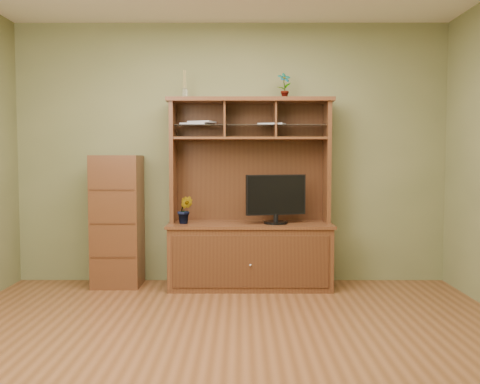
{
  "coord_description": "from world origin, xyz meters",
  "views": [
    {
      "loc": [
        0.1,
        -3.63,
        1.3
      ],
      "look_at": [
        0.09,
        1.2,
        0.99
      ],
      "focal_mm": 40.0,
      "sensor_mm": 36.0,
      "label": 1
    }
  ],
  "objects": [
    {
      "name": "orchid_plant",
      "position": [
        -0.45,
        1.65,
        0.79
      ],
      "size": [
        0.16,
        0.14,
        0.28
      ],
      "primitive_type": "imported",
      "rotation": [
        0.0,
        0.0,
        -0.1
      ],
      "color": "#2B5C1F",
      "rests_on": "media_hutch"
    },
    {
      "name": "top_plant",
      "position": [
        0.54,
        1.8,
        2.03
      ],
      "size": [
        0.16,
        0.12,
        0.26
      ],
      "primitive_type": "imported",
      "rotation": [
        0.0,
        0.0,
        0.24
      ],
      "color": "#3C6E26",
      "rests_on": "media_hutch"
    },
    {
      "name": "monitor",
      "position": [
        0.45,
        1.65,
        0.91
      ],
      "size": [
        0.61,
        0.24,
        0.49
      ],
      "rotation": [
        0.0,
        0.0,
        0.27
      ],
      "color": "black",
      "rests_on": "media_hutch"
    },
    {
      "name": "magazines",
      "position": [
        -0.09,
        1.8,
        1.65
      ],
      "size": [
        1.08,
        0.26,
        0.04
      ],
      "color": "silver",
      "rests_on": "media_hutch"
    },
    {
      "name": "room",
      "position": [
        0.0,
        0.0,
        1.35
      ],
      "size": [
        4.54,
        4.04,
        2.74
      ],
      "color": "brown",
      "rests_on": "ground"
    },
    {
      "name": "media_hutch",
      "position": [
        0.19,
        1.73,
        0.52
      ],
      "size": [
        1.66,
        0.61,
        1.9
      ],
      "color": "#462214",
      "rests_on": "room"
    },
    {
      "name": "side_cabinet",
      "position": [
        -1.15,
        1.77,
        0.66
      ],
      "size": [
        0.47,
        0.43,
        1.33
      ],
      "color": "#462214",
      "rests_on": "room"
    },
    {
      "name": "reed_diffuser",
      "position": [
        -0.47,
        1.8,
        2.01
      ],
      "size": [
        0.06,
        0.06,
        0.28
      ],
      "color": "silver",
      "rests_on": "media_hutch"
    }
  ]
}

